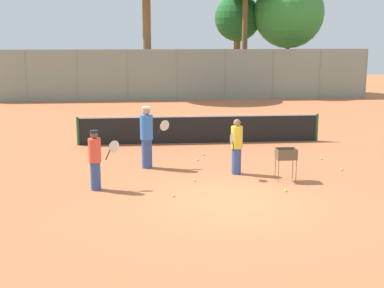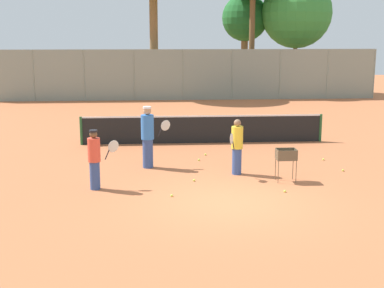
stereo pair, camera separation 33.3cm
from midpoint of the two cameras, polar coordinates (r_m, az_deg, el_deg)
ground_plane at (r=13.45m, az=3.48°, el=-6.17°), size 80.00×80.00×0.00m
tennis_net at (r=20.40m, az=0.37°, el=1.65°), size 9.29×0.10×1.07m
back_fence at (r=33.64m, az=-1.92°, el=7.38°), size 24.60×0.08×3.15m
tree_0 at (r=38.30m, az=10.04°, el=13.59°), size 4.80×4.80×7.89m
tree_3 at (r=38.82m, az=4.62°, el=13.14°), size 3.26×3.26×6.81m
player_white_outfit at (r=14.48m, az=-10.92°, el=-1.60°), size 0.87×0.37×1.62m
player_red_cap at (r=16.61m, az=-5.41°, el=0.81°), size 0.96×0.40×1.93m
player_yellow_shirt at (r=15.87m, az=4.18°, el=-0.22°), size 0.51×0.83×1.66m
ball_cart at (r=15.34m, az=9.36°, el=-1.33°), size 0.56×0.41×0.94m
tennis_ball_0 at (r=17.64m, az=0.05°, el=-1.70°), size 0.07×0.07×0.07m
tennis_ball_1 at (r=18.42m, az=0.73°, el=-1.12°), size 0.07×0.07×0.07m
tennis_ball_2 at (r=18.28m, az=13.12°, el=-1.53°), size 0.07×0.07×0.07m
tennis_ball_3 at (r=13.83m, az=-2.70°, el=-5.52°), size 0.07×0.07×0.07m
tennis_ball_4 at (r=17.00m, az=15.12°, el=-2.63°), size 0.07×0.07×0.07m
tennis_ball_5 at (r=14.43m, az=9.32°, el=-4.92°), size 0.07×0.07×0.07m
tennis_ball_6 at (r=19.66m, az=9.00°, el=-0.44°), size 0.07×0.07×0.07m
tennis_ball_7 at (r=15.23m, az=-0.37°, el=-3.88°), size 0.07×0.07×0.07m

